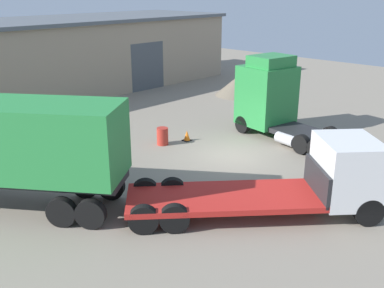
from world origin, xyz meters
TOP-DOWN VIEW (x-y plane):
  - ground_plane at (0.00, 0.00)m, footprint 60.00×60.00m
  - warehouse_building at (0.00, 18.25)m, footprint 31.69×9.02m
  - tractor_unit_green at (4.11, 0.74)m, footprint 3.47×6.41m
  - flatbed_truck_white at (-2.64, -5.35)m, footprint 7.98×7.55m
  - gravel_pile at (10.23, 7.67)m, footprint 3.56×3.56m
  - oil_drum at (-1.19, 3.65)m, footprint 0.58×0.58m
  - traffic_cone at (0.09, 3.17)m, footprint 0.40×0.40m

SIDE VIEW (x-z plane):
  - ground_plane at x=0.00m, z-range 0.00..0.00m
  - traffic_cone at x=0.09m, z-range -0.02..0.53m
  - oil_drum at x=-1.19m, z-range 0.00..0.88m
  - gravel_pile at x=10.23m, z-range 0.00..1.52m
  - flatbed_truck_white at x=-2.64m, z-range -0.07..2.62m
  - tractor_unit_green at x=4.11m, z-range -0.12..4.10m
  - warehouse_building at x=0.00m, z-range 0.01..5.41m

